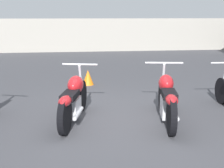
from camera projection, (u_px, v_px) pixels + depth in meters
ground_plane at (113, 121)px, 5.79m from camera, size 60.00×60.00×0.00m
fence_back at (85, 35)px, 16.37m from camera, size 40.00×0.04×1.73m
motorcycle_slot_2 at (74, 99)px, 5.66m from camera, size 0.78×1.95×0.98m
motorcycle_slot_3 at (167, 99)px, 5.64m from camera, size 0.74×2.02×1.01m
traffic_cone_near at (88, 77)px, 8.71m from camera, size 0.32×0.32×0.42m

